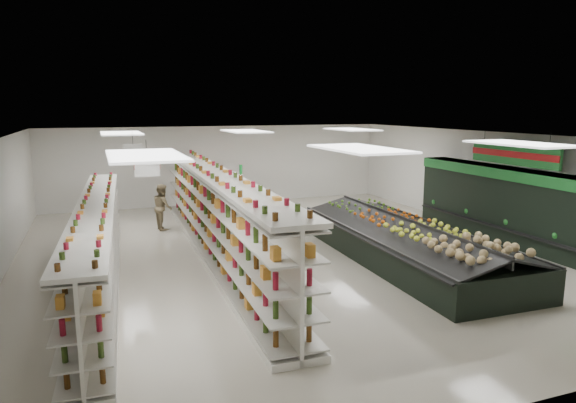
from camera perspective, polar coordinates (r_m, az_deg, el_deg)
name	(u,v)px	position (r m, az deg, el deg)	size (l,w,h in m)	color
floor	(287,253)	(14.20, -0.09, -5.72)	(16.00, 16.00, 0.00)	beige
ceiling	(287,136)	(13.66, -0.10, 7.28)	(14.00, 16.00, 0.02)	white
wall_back	(220,165)	(21.45, -7.58, 4.03)	(14.00, 0.02, 3.20)	white
wall_front	(508,296)	(7.14, 23.22, -9.63)	(14.00, 0.02, 3.20)	white
wall_right	(494,183)	(17.53, 21.90, 1.96)	(0.02, 16.00, 3.20)	white
produce_wall_case	(517,203)	(16.19, 24.14, -0.13)	(0.93, 8.00, 2.20)	black
aisle_sign_near	(147,167)	(10.90, -15.38, 3.75)	(0.52, 0.06, 0.75)	white
aisle_sign_far	(133,151)	(14.87, -16.82, 5.36)	(0.52, 0.06, 0.75)	white
hortifruti_banner	(514,154)	(15.81, 23.77, 4.83)	(0.12, 3.20, 0.95)	#1C6B29
gondola_left	(98,247)	(12.39, -20.32, -4.76)	(1.33, 10.63, 1.84)	white
gondola_center	(216,218)	(13.85, -7.98, -1.82)	(1.27, 13.03, 2.25)	white
produce_island	(406,241)	(13.74, 12.98, -4.32)	(2.91, 7.64, 1.13)	black
soda_endcap	(226,193)	(19.18, -6.87, 0.98)	(1.35, 0.93, 1.72)	#A71316
shopper_main	(271,237)	(12.17, -1.87, -3.97)	(0.67, 0.44, 1.85)	silver
shopper_background	(163,207)	(17.23, -13.76, -0.58)	(0.73, 0.45, 1.51)	#9B795F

